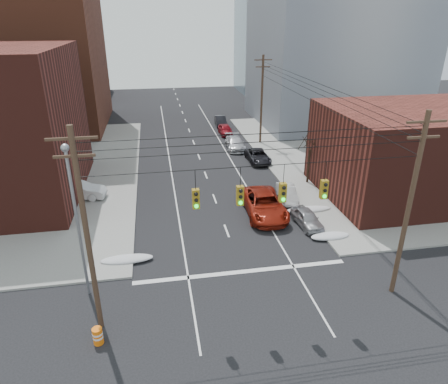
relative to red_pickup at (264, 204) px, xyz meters
name	(u,v)px	position (x,y,z in m)	size (l,w,h in m)	color
ground	(270,346)	(-3.58, -14.22, -0.92)	(160.00, 160.00, 0.00)	black
sidewalk_ne	(422,151)	(23.42, 12.78, -0.84)	(40.00, 40.00, 0.15)	gray
building_brick_tall	(2,18)	(-27.58, 33.78, 14.08)	(24.00, 20.00, 30.00)	brown
building_brick_far	(44,66)	(-29.58, 59.78, 5.08)	(22.00, 18.00, 12.00)	#491C16
building_office	(335,36)	(18.42, 29.78, 11.58)	(22.00, 20.00, 25.00)	gray
building_glass	(290,38)	(20.42, 55.78, 10.08)	(20.00, 18.00, 22.00)	gray
building_storefront	(416,153)	(14.42, 1.78, 3.08)	(16.00, 12.00, 8.00)	#491C16
utility_pole_left	(86,232)	(-12.08, -11.22, 4.86)	(2.20, 0.28, 11.00)	#473323
utility_pole_right	(409,205)	(4.92, -11.22, 4.86)	(2.20, 0.28, 11.00)	#473323
utility_pole_far	(262,99)	(4.92, 19.78, 4.86)	(2.20, 0.28, 11.00)	#473323
traffic_signals	(262,193)	(-3.49, -11.25, 6.25)	(17.00, 0.42, 2.02)	black
street_light	(75,210)	(-13.08, -8.22, 4.62)	(0.44, 0.44, 9.32)	gray
bare_tree	(309,161)	(6.00, 5.78, 1.40)	(2.09, 2.20, 4.93)	black
snow_nw	(127,259)	(-10.98, -5.22, -0.71)	(3.50, 1.08, 0.42)	silver
snow_ne	(330,236)	(3.82, -4.72, -0.71)	(3.00, 1.08, 0.42)	silver
snow_east_far	(308,210)	(3.82, -0.22, -0.71)	(4.00, 1.08, 0.42)	silver
red_pickup	(264,204)	(0.00, 0.00, 0.00)	(3.05, 6.62, 1.84)	maroon
parked_car_a	(307,218)	(2.82, -2.49, -0.27)	(1.53, 3.81, 1.30)	#A1A1A6
parked_car_b	(287,193)	(2.82, 2.41, -0.26)	(1.39, 3.99, 1.31)	silver
parked_car_c	(258,156)	(2.82, 12.88, -0.25)	(2.24, 4.85, 1.35)	black
parked_car_d	(235,143)	(1.22, 18.04, -0.18)	(2.07, 5.08, 1.47)	silver
parked_car_e	(225,130)	(1.22, 24.71, -0.22)	(1.66, 4.13, 1.41)	maroon
parked_car_f	(220,121)	(1.37, 29.75, -0.21)	(1.51, 4.34, 1.43)	black
lot_car_a	(79,191)	(-15.61, 5.68, 0.01)	(1.64, 4.71, 1.55)	silver
lot_car_b	(56,173)	(-18.60, 10.85, -0.12)	(2.16, 4.68, 1.30)	#BABABF
lot_car_c	(13,173)	(-22.74, 11.40, 0.01)	(2.20, 5.40, 1.57)	black
lot_car_d	(40,168)	(-20.53, 12.74, -0.13)	(1.50, 3.74, 1.27)	silver
construction_barrel	(98,336)	(-12.08, -12.46, -0.44)	(0.69, 0.69, 0.92)	orange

